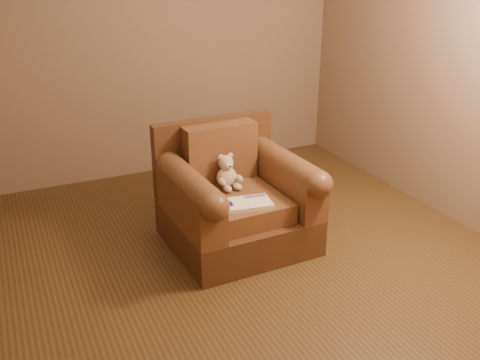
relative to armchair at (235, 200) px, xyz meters
name	(u,v)px	position (x,y,z in m)	size (l,w,h in m)	color
floor	(228,267)	(-0.20, -0.33, -0.34)	(4.00, 4.00, 0.00)	#4F371B
room	(225,13)	(-0.20, -0.33, 1.37)	(4.02, 4.02, 2.71)	#7D634D
armchair	(235,200)	(0.00, 0.00, 0.00)	(1.01, 0.96, 0.88)	#4B2C19
teddy_bear	(227,175)	(-0.02, 0.08, 0.18)	(0.19, 0.21, 0.26)	#C4AD89
guidebook	(246,203)	(-0.03, -0.27, 0.09)	(0.38, 0.26, 0.03)	beige
side_table	(250,177)	(0.35, 0.46, -0.05)	(0.39, 0.39, 0.54)	gold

